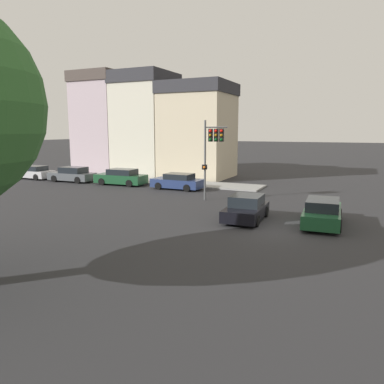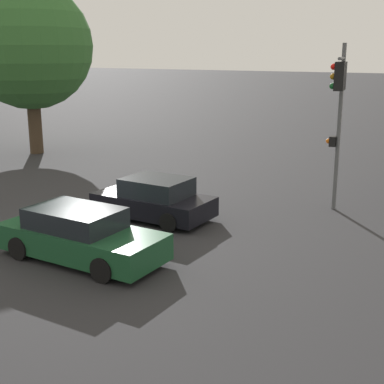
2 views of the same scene
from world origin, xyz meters
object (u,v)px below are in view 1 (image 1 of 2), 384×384
at_px(traffic_signal, 213,143).
at_px(crossing_car_0, 322,212).
at_px(parked_car_3, 34,173).
at_px(parked_car_0, 178,182).
at_px(parked_car_1, 121,177).
at_px(crossing_car_1, 246,208).
at_px(parked_car_2, 72,175).

relative_size(traffic_signal, crossing_car_0, 1.21).
bearing_deg(parked_car_3, parked_car_0, -179.12).
bearing_deg(traffic_signal, crossing_car_0, 49.14).
bearing_deg(parked_car_1, crossing_car_1, 147.83).
bearing_deg(parked_car_0, crossing_car_1, 136.40).
height_order(parked_car_0, parked_car_1, parked_car_1).
relative_size(traffic_signal, parked_car_3, 1.33).
xyz_separation_m(parked_car_1, parked_car_2, (-0.16, 5.67, -0.02)).
height_order(parked_car_1, parked_car_3, parked_car_1).
xyz_separation_m(crossing_car_1, parked_car_1, (8.50, 14.52, 0.06)).
bearing_deg(parked_car_3, crossing_car_1, 162.62).
relative_size(crossing_car_1, parked_car_2, 0.86).
relative_size(crossing_car_1, parked_car_3, 0.94).
relative_size(parked_car_0, parked_car_1, 0.91).
relative_size(crossing_car_0, parked_car_0, 1.07).
xyz_separation_m(parked_car_0, parked_car_2, (-0.05, 11.63, 0.04)).
distance_m(crossing_car_0, parked_car_0, 14.80).
bearing_deg(parked_car_0, traffic_signal, 142.36).
xyz_separation_m(crossing_car_0, crossing_car_1, (-0.62, 4.03, -0.01)).
bearing_deg(parked_car_1, parked_car_0, 177.14).
relative_size(crossing_car_0, parked_car_1, 0.98).
relative_size(crossing_car_1, parked_car_0, 0.92).
bearing_deg(parked_car_2, crossing_car_1, 156.27).
bearing_deg(parked_car_2, parked_car_0, 178.97).
height_order(crossing_car_0, parked_car_2, parked_car_2).
bearing_deg(crossing_car_1, parked_car_0, -136.82).
bearing_deg(parked_car_1, traffic_signal, 158.48).
xyz_separation_m(traffic_signal, crossing_car_0, (-4.09, -7.96, -3.44)).
distance_m(parked_car_0, parked_car_1, 5.96).
xyz_separation_m(crossing_car_0, parked_car_3, (7.78, 29.46, -0.02)).
height_order(parked_car_0, parked_car_2, parked_car_2).
distance_m(parked_car_1, parked_car_3, 10.91).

